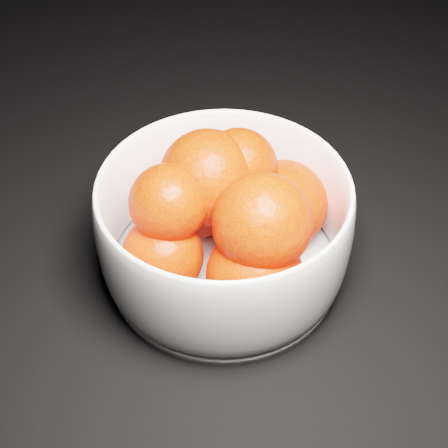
# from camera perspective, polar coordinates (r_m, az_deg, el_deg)

# --- Properties ---
(bowl) EXTENTS (0.24, 0.24, 0.12)m
(bowl) POSITION_cam_1_polar(r_m,az_deg,el_deg) (0.60, 0.00, -0.40)
(bowl) COLOR white
(bowl) RESTS_ON ground
(orange_pile) EXTENTS (0.19, 0.19, 0.14)m
(orange_pile) POSITION_cam_1_polar(r_m,az_deg,el_deg) (0.58, 0.41, 1.07)
(orange_pile) COLOR #FF2707
(orange_pile) RESTS_ON bowl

